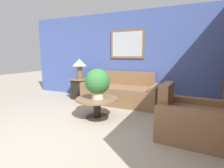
{
  "coord_description": "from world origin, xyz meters",
  "views": [
    {
      "loc": [
        1.78,
        -1.79,
        1.36
      ],
      "look_at": [
        -0.01,
        2.12,
        0.64
      ],
      "focal_mm": 28.0,
      "sensor_mm": 36.0,
      "label": 1
    }
  ],
  "objects": [
    {
      "name": "table_lamp",
      "position": [
        -1.34,
        2.64,
        1.06
      ],
      "size": [
        0.43,
        0.43,
        0.61
      ],
      "color": "brown",
      "rests_on": "side_table"
    },
    {
      "name": "side_table",
      "position": [
        -1.34,
        2.64,
        0.32
      ],
      "size": [
        0.48,
        0.48,
        0.63
      ],
      "color": "black",
      "rests_on": "ground_plane"
    },
    {
      "name": "coffee_table",
      "position": [
        -0.03,
        1.39,
        0.32
      ],
      "size": [
        0.9,
        0.9,
        0.44
      ],
      "color": "black",
      "rests_on": "ground_plane"
    },
    {
      "name": "potted_plant_on_table",
      "position": [
        0.01,
        1.34,
        0.79
      ],
      "size": [
        0.53,
        0.53,
        0.64
      ],
      "color": "beige",
      "rests_on": "coffee_table"
    },
    {
      "name": "ground_plane",
      "position": [
        0.0,
        0.0,
        0.0
      ],
      "size": [
        20.0,
        20.0,
        0.0
      ],
      "primitive_type": "plane",
      "color": "gray"
    },
    {
      "name": "armchair",
      "position": [
        1.78,
        1.25,
        0.29
      ],
      "size": [
        1.03,
        1.02,
        0.88
      ],
      "rotation": [
        0.0,
        0.0,
        1.51
      ],
      "color": "brown",
      "rests_on": "ground_plane"
    },
    {
      "name": "wall_back",
      "position": [
        -0.0,
        3.19,
        1.31
      ],
      "size": [
        6.94,
        0.09,
        2.6
      ],
      "color": "#42569E",
      "rests_on": "ground_plane"
    },
    {
      "name": "couch_main",
      "position": [
        0.01,
        2.69,
        0.3
      ],
      "size": [
        2.1,
        0.91,
        0.88
      ],
      "color": "brown",
      "rests_on": "ground_plane"
    }
  ]
}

